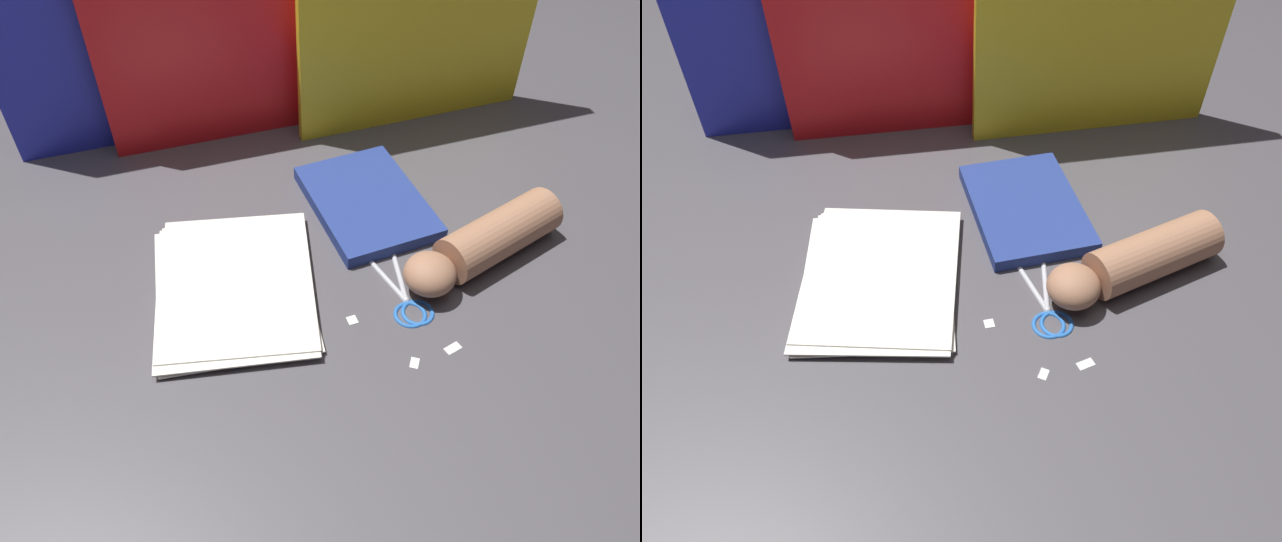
{
  "view_description": "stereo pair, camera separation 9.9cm",
  "coord_description": "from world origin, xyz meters",
  "views": [
    {
      "loc": [
        -0.05,
        -0.68,
        0.79
      ],
      "look_at": [
        0.04,
        -0.02,
        0.06
      ],
      "focal_mm": 35.0,
      "sensor_mm": 36.0,
      "label": 1
    },
    {
      "loc": [
        0.05,
        -0.69,
        0.79
      ],
      "look_at": [
        0.04,
        -0.02,
        0.06
      ],
      "focal_mm": 35.0,
      "sensor_mm": 36.0,
      "label": 2
    }
  ],
  "objects": [
    {
      "name": "scissors",
      "position": [
        0.18,
        -0.05,
        0.0
      ],
      "size": [
        0.1,
        0.17,
        0.01
      ],
      "color": "silver",
      "rests_on": "ground_plane"
    },
    {
      "name": "ground_plane",
      "position": [
        0.0,
        0.0,
        0.0
      ],
      "size": [
        6.0,
        6.0,
        0.0
      ],
      "primitive_type": "plane",
      "color": "#4C494F"
    },
    {
      "name": "paper_stack",
      "position": [
        -0.11,
        0.01,
        0.01
      ],
      "size": [
        0.27,
        0.33,
        0.02
      ],
      "color": "white",
      "rests_on": "ground_plane"
    },
    {
      "name": "paper_scrap_far",
      "position": [
        0.08,
        -0.08,
        0.0
      ],
      "size": [
        0.02,
        0.02,
        0.0
      ],
      "color": "white",
      "rests_on": "ground_plane"
    },
    {
      "name": "paper_scrap_mid",
      "position": [
        0.16,
        -0.17,
        0.0
      ],
      "size": [
        0.02,
        0.02,
        0.0
      ],
      "color": "white",
      "rests_on": "ground_plane"
    },
    {
      "name": "backdrop_panel_right",
      "position": [
        0.3,
        0.47,
        0.24
      ],
      "size": [
        0.5,
        0.12,
        0.49
      ],
      "color": "yellow",
      "rests_on": "ground_plane"
    },
    {
      "name": "book_closed",
      "position": [
        0.15,
        0.19,
        0.01
      ],
      "size": [
        0.26,
        0.31,
        0.03
      ],
      "color": "navy",
      "rests_on": "ground_plane"
    },
    {
      "name": "paper_scrap_near",
      "position": [
        0.23,
        -0.15,
        0.0
      ],
      "size": [
        0.03,
        0.02,
        0.0
      ],
      "color": "white",
      "rests_on": "ground_plane"
    },
    {
      "name": "backdrop_panel_center",
      "position": [
        -0.01,
        0.47,
        0.19
      ],
      "size": [
        0.65,
        0.14,
        0.39
      ],
      "color": "red",
      "rests_on": "ground_plane"
    },
    {
      "name": "hand_forearm",
      "position": [
        0.32,
        0.03,
        0.04
      ],
      "size": [
        0.32,
        0.22,
        0.08
      ],
      "color": "#A87556",
      "rests_on": "ground_plane"
    },
    {
      "name": "backdrop_panel_left",
      "position": [
        -0.26,
        0.47,
        0.23
      ],
      "size": [
        0.54,
        0.12,
        0.46
      ],
      "color": "#2833D1",
      "rests_on": "ground_plane"
    }
  ]
}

